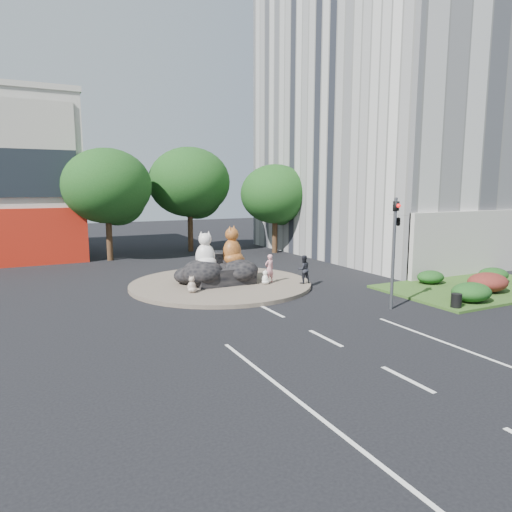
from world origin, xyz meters
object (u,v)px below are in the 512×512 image
at_px(kitten_white, 265,277).
at_px(pedestrian_pink, 269,268).
at_px(pedestrian_dark, 303,269).
at_px(cat_white, 205,250).
at_px(cat_tabby, 232,245).
at_px(litter_bin, 456,300).
at_px(kitten_calico, 192,284).

distance_m(kitten_white, pedestrian_pink, 0.61).
distance_m(kitten_white, pedestrian_dark, 2.15).
distance_m(cat_white, cat_tabby, 1.76).
distance_m(pedestrian_dark, litter_bin, 7.97).
bearing_deg(pedestrian_dark, kitten_white, -16.70).
xyz_separation_m(cat_white, cat_tabby, (1.72, 0.35, 0.10)).
bearing_deg(pedestrian_pink, litter_bin, 112.62).
distance_m(kitten_white, litter_bin, 9.61).
height_order(kitten_calico, pedestrian_pink, pedestrian_pink).
bearing_deg(litter_bin, kitten_calico, 141.33).
bearing_deg(kitten_white, pedestrian_pink, -21.77).
distance_m(cat_tabby, pedestrian_pink, 2.47).
xyz_separation_m(kitten_white, litter_bin, (5.51, -7.88, -0.17)).
xyz_separation_m(kitten_calico, pedestrian_dark, (6.20, -0.66, 0.35)).
bearing_deg(kitten_white, cat_tabby, 72.95).
relative_size(cat_white, pedestrian_dark, 1.30).
relative_size(cat_tabby, litter_bin, 3.57).
bearing_deg(kitten_white, kitten_calico, 127.03).
bearing_deg(cat_tabby, cat_white, 156.56).
bearing_deg(pedestrian_dark, litter_bin, 120.58).
height_order(pedestrian_pink, pedestrian_dark, pedestrian_pink).
relative_size(kitten_calico, kitten_white, 1.08).
relative_size(kitten_calico, pedestrian_dark, 0.55).
bearing_deg(cat_white, litter_bin, -29.91).
height_order(pedestrian_dark, litter_bin, pedestrian_dark).
relative_size(cat_white, kitten_calico, 2.37).
bearing_deg(pedestrian_pink, kitten_calico, -5.30).
relative_size(kitten_calico, pedestrian_pink, 0.54).
distance_m(cat_white, kitten_calico, 2.39).
relative_size(kitten_calico, litter_bin, 1.37).
relative_size(cat_white, cat_tabby, 0.91).
distance_m(cat_tabby, kitten_white, 2.62).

